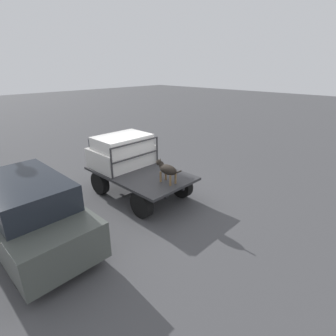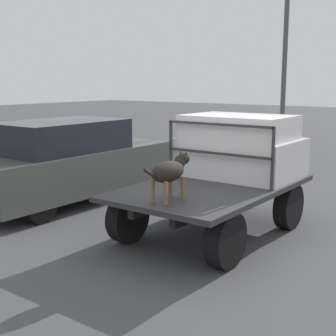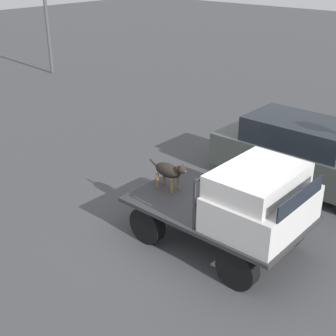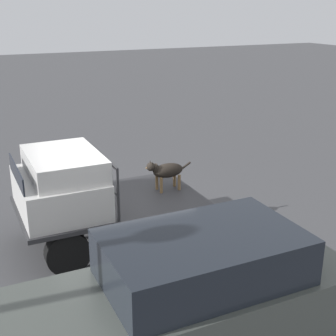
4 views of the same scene
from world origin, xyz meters
The scene contains 7 objects.
ground_plane centered at (0.00, 0.00, 0.00)m, with size 80.00×80.00×0.00m, color #474749.
flatbed_truck centered at (0.00, 0.00, 0.60)m, with size 3.48×2.06×0.84m.
truck_cab centered at (0.93, 0.00, 1.35)m, with size 1.46×1.94×1.07m.
truck_headboard centered at (0.16, 0.00, 1.49)m, with size 0.04×1.94×0.98m.
dog centered at (-1.20, -0.04, 1.26)m, with size 1.02×0.29×0.68m.
parked_sedan centered at (0.09, 3.50, 0.85)m, with size 4.57×1.74×1.70m.
light_pole_near centered at (8.81, 2.58, 4.20)m, with size 0.43×0.43×6.57m.
Camera 2 is at (-6.34, -3.81, 2.49)m, focal length 50.00 mm.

